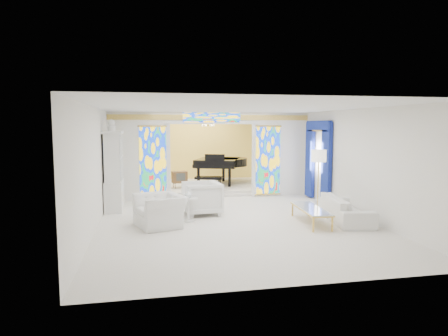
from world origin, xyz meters
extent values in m
plane|color=white|center=(0.00, 0.00, 0.00)|extent=(12.00, 12.00, 0.00)
cube|color=white|center=(0.00, 0.00, 3.00)|extent=(7.00, 12.00, 0.02)
cube|color=white|center=(0.00, 6.00, 1.50)|extent=(7.00, 0.02, 3.00)
cube|color=white|center=(0.00, -6.00, 1.50)|extent=(7.00, 0.02, 3.00)
cube|color=white|center=(-3.50, 0.00, 1.50)|extent=(0.02, 12.00, 3.00)
cube|color=white|center=(3.50, 0.00, 1.50)|extent=(0.02, 12.00, 3.00)
cube|color=white|center=(-2.50, 2.00, 1.50)|extent=(2.00, 0.18, 3.00)
cube|color=white|center=(2.50, 2.00, 1.50)|extent=(2.00, 0.18, 3.00)
cube|color=white|center=(0.00, 2.00, 2.80)|extent=(3.00, 0.18, 0.40)
cube|color=silver|center=(-1.50, 1.90, 1.30)|extent=(0.12, 0.06, 2.60)
cube|color=silver|center=(1.50, 1.90, 1.30)|extent=(0.12, 0.06, 2.60)
cube|color=silver|center=(0.00, 1.90, 2.65)|extent=(3.24, 0.06, 0.12)
cube|color=#E7BF56|center=(0.00, 1.90, 2.82)|extent=(7.00, 0.05, 0.18)
cube|color=gold|center=(-2.03, 1.89, 1.30)|extent=(0.90, 0.04, 2.40)
cube|color=gold|center=(2.03, 1.89, 1.30)|extent=(0.90, 0.04, 2.40)
cube|color=gold|center=(0.00, 1.89, 2.82)|extent=(2.00, 0.04, 0.34)
cube|color=white|center=(0.00, 4.10, 0.09)|extent=(6.80, 3.80, 0.18)
cube|color=#F9DC56|center=(0.00, 5.88, 1.50)|extent=(6.70, 0.10, 2.90)
cylinder|color=gold|center=(0.20, 4.00, 2.55)|extent=(0.48, 0.48, 0.30)
cube|color=navy|center=(3.40, 0.05, 1.35)|extent=(0.12, 0.55, 2.60)
cube|color=navy|center=(3.40, 1.35, 1.35)|extent=(0.12, 0.55, 2.60)
cube|color=navy|center=(3.40, 0.70, 2.55)|extent=(0.14, 1.70, 0.30)
cube|color=gold|center=(3.40, 0.70, 2.38)|extent=(0.12, 1.50, 0.06)
cube|color=silver|center=(-3.22, 0.60, 0.45)|extent=(0.50, 1.40, 0.90)
cube|color=silver|center=(-3.22, 0.60, 1.60)|extent=(0.44, 1.30, 1.40)
cube|color=white|center=(-2.99, 0.60, 1.60)|extent=(0.01, 1.20, 1.30)
cube|color=silver|center=(-3.22, 0.60, 2.34)|extent=(0.56, 1.46, 0.08)
cylinder|color=white|center=(-3.22, 0.25, 2.46)|extent=(0.22, 0.22, 0.16)
sphere|color=white|center=(-3.22, 0.25, 2.62)|extent=(0.20, 0.20, 0.20)
imported|color=silver|center=(-1.94, -1.72, 0.40)|extent=(1.40, 1.50, 0.80)
imported|color=white|center=(-0.72, -0.59, 0.47)|extent=(1.12, 1.10, 0.95)
imported|color=white|center=(2.95, -2.09, 0.32)|extent=(1.20, 2.33, 0.65)
cylinder|color=silver|center=(-1.18, -1.34, 0.62)|extent=(0.65, 0.65, 0.04)
cylinder|color=silver|center=(-1.18, -1.34, 0.31)|extent=(0.11, 0.11, 0.60)
cylinder|color=silver|center=(-1.18, -1.34, 0.02)|extent=(0.44, 0.44, 0.03)
imported|color=silver|center=(-1.18, -1.34, 0.74)|extent=(0.22, 0.22, 0.20)
cube|color=white|center=(1.93, -2.19, 0.39)|extent=(0.68, 1.85, 0.04)
cube|color=gold|center=(1.93, -2.19, 0.37)|extent=(0.71, 1.88, 0.03)
cube|color=gold|center=(1.63, -3.03, 0.19)|extent=(0.04, 0.04, 0.37)
cube|color=gold|center=(2.10, -3.07, 0.19)|extent=(0.04, 0.04, 0.37)
cube|color=gold|center=(1.76, -1.31, 0.19)|extent=(0.04, 0.04, 0.37)
cube|color=gold|center=(2.23, -1.34, 0.19)|extent=(0.04, 0.04, 0.37)
cylinder|color=gold|center=(2.80, -0.68, 0.02)|extent=(0.39, 0.39, 0.03)
cylinder|color=gold|center=(2.80, -0.68, 0.83)|extent=(0.04, 0.04, 1.67)
cylinder|color=white|center=(2.80, -0.68, 1.64)|extent=(0.55, 0.55, 0.36)
cube|color=black|center=(0.62, 4.17, 1.04)|extent=(2.16, 2.22, 0.32)
cylinder|color=black|center=(1.08, 4.42, 1.04)|extent=(2.10, 2.10, 0.32)
cube|color=black|center=(0.25, 3.23, 0.99)|extent=(1.54, 0.87, 0.11)
cube|color=silver|center=(0.21, 3.14, 1.01)|extent=(1.35, 0.62, 0.03)
cube|color=black|center=(0.39, 3.60, 1.28)|extent=(0.75, 0.32, 0.28)
cube|color=black|center=(0.00, 2.60, 0.63)|extent=(1.09, 0.74, 0.09)
cylinder|color=black|center=(-0.25, 3.66, 0.53)|extent=(0.15, 0.15, 0.70)
cylinder|color=black|center=(0.91, 3.21, 0.53)|extent=(0.15, 0.15, 0.70)
cylinder|color=black|center=(0.97, 4.76, 0.53)|extent=(0.15, 0.15, 0.70)
cube|color=brown|center=(-1.02, 3.32, 0.59)|extent=(0.60, 0.47, 0.44)
cube|color=#333836|center=(-0.98, 3.14, 0.62)|extent=(0.35, 0.09, 0.28)
cone|color=brown|center=(-1.20, 3.16, 0.28)|extent=(0.04, 0.04, 0.19)
cone|color=brown|center=(-0.79, 3.24, 0.28)|extent=(0.04, 0.04, 0.19)
cone|color=brown|center=(-1.25, 3.41, 0.28)|extent=(0.04, 0.04, 0.19)
cone|color=brown|center=(-0.84, 3.49, 0.28)|extent=(0.04, 0.04, 0.19)
camera|label=1|loc=(-2.27, -11.76, 2.54)|focal=32.00mm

